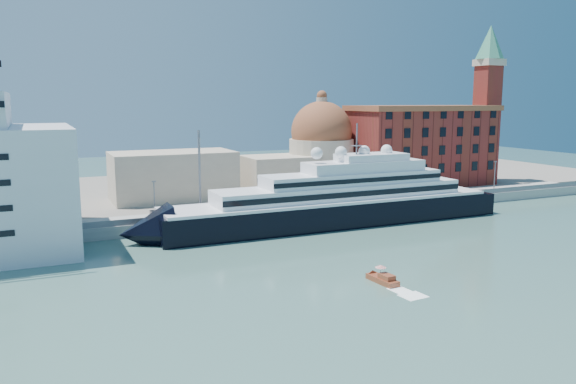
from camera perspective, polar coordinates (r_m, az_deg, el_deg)
name	(u,v)px	position (r m, az deg, el deg)	size (l,w,h in m)	color
ground	(364,254)	(99.58, 7.71, -6.28)	(400.00, 400.00, 0.00)	#38625B
quay	(285,212)	(128.54, -0.34, -2.09)	(180.00, 10.00, 2.50)	gray
land	(228,189)	(166.29, -6.11, 0.35)	(260.00, 72.00, 2.00)	slate
quay_fence	(293,208)	(124.16, 0.50, -1.63)	(180.00, 0.10, 1.20)	slate
superyacht	(323,206)	(119.95, 3.55, -1.40)	(85.26, 11.82, 25.48)	black
service_barge	(26,257)	(103.82, -25.05, -6.01)	(11.89, 4.74, 2.62)	white
water_taxi	(383,279)	(84.61, 9.64, -8.67)	(2.40, 5.86, 2.72)	maroon
warehouse	(422,145)	(169.00, 13.44, 4.66)	(43.00, 19.00, 23.25)	maroon
campanile	(488,94)	(184.24, 19.61, 9.40)	(8.40, 8.40, 47.00)	maroon
church	(270,160)	(151.15, -1.80, 3.30)	(66.00, 18.00, 25.50)	beige
lamp_posts	(234,179)	(120.93, -5.50, 1.27)	(120.80, 2.40, 18.00)	slate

